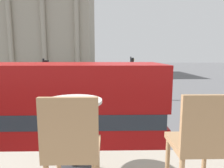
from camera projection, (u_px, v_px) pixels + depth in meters
name	position (u px, v px, depth m)	size (l,w,h in m)	color
cafe_dining_table	(73.00, 118.00, 2.05)	(0.60, 0.60, 0.73)	#2D2D30
cafe_chair_0	(72.00, 146.00, 1.48)	(0.40, 0.40, 0.91)	#A87F56
cafe_chair_1	(200.00, 141.00, 1.55)	(0.40, 0.40, 0.91)	#A87F56
plaza_building_left	(40.00, 30.00, 44.44)	(23.74, 16.17, 19.42)	#A39984
traffic_light_near	(46.00, 83.00, 11.59)	(0.42, 0.24, 4.03)	black
traffic_light_mid	(131.00, 72.00, 19.05)	(0.42, 0.24, 4.05)	black
pedestrian_yellow	(83.00, 75.00, 32.25)	(0.32, 0.32, 1.74)	#282B33
pedestrian_black	(123.00, 76.00, 29.80)	(0.32, 0.32, 1.82)	#282B33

